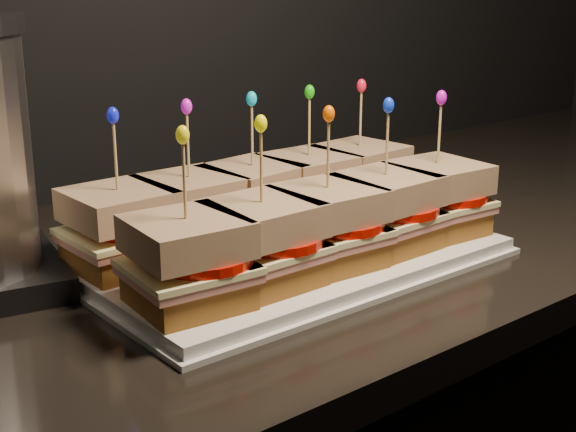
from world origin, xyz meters
TOP-DOWN VIEW (x-y plane):
  - granite_slab at (0.79, 1.68)m, footprint 2.62×0.65m
  - platter at (0.81, 1.61)m, footprint 0.44×0.27m
  - platter_rim at (0.81, 1.61)m, footprint 0.45×0.28m
  - sandwich_0_bread_bot at (0.64, 1.67)m, footprint 0.10×0.10m
  - sandwich_0_ham at (0.64, 1.67)m, footprint 0.11×0.10m
  - sandwich_0_cheese at (0.64, 1.67)m, footprint 0.11×0.10m
  - sandwich_0_tomato at (0.65, 1.66)m, footprint 0.09×0.09m
  - sandwich_0_bread_top at (0.64, 1.67)m, footprint 0.10×0.10m
  - sandwich_0_pick at (0.64, 1.67)m, footprint 0.00×0.00m
  - sandwich_0_frill at (0.64, 1.67)m, footprint 0.01×0.01m
  - sandwich_1_bread_bot at (0.72, 1.67)m, footprint 0.10×0.10m
  - sandwich_1_ham at (0.72, 1.67)m, footprint 0.10×0.10m
  - sandwich_1_cheese at (0.72, 1.67)m, footprint 0.11×0.10m
  - sandwich_1_tomato at (0.74, 1.66)m, footprint 0.09×0.09m
  - sandwich_1_bread_top at (0.72, 1.67)m, footprint 0.10×0.10m
  - sandwich_1_pick at (0.72, 1.67)m, footprint 0.00×0.00m
  - sandwich_1_frill at (0.72, 1.67)m, footprint 0.01×0.01m
  - sandwich_2_bread_bot at (0.81, 1.67)m, footprint 0.10×0.10m
  - sandwich_2_ham at (0.81, 1.67)m, footprint 0.11×0.11m
  - sandwich_2_cheese at (0.81, 1.67)m, footprint 0.12×0.11m
  - sandwich_2_tomato at (0.82, 1.66)m, footprint 0.09×0.09m
  - sandwich_2_bread_top at (0.81, 1.67)m, footprint 0.11×0.11m
  - sandwich_2_pick at (0.81, 1.67)m, footprint 0.00×0.00m
  - sandwich_2_frill at (0.81, 1.67)m, footprint 0.01×0.01m
  - sandwich_3_bread_bot at (0.89, 1.67)m, footprint 0.10×0.10m
  - sandwich_3_ham at (0.89, 1.67)m, footprint 0.11×0.10m
  - sandwich_3_cheese at (0.89, 1.67)m, footprint 0.11×0.10m
  - sandwich_3_tomato at (0.90, 1.66)m, footprint 0.09×0.09m
  - sandwich_3_bread_top at (0.89, 1.67)m, footprint 0.10×0.10m
  - sandwich_3_pick at (0.89, 1.67)m, footprint 0.00×0.00m
  - sandwich_3_frill at (0.89, 1.67)m, footprint 0.01×0.01m
  - sandwich_4_bread_bot at (0.98, 1.67)m, footprint 0.10×0.10m
  - sandwich_4_ham at (0.98, 1.67)m, footprint 0.11×0.11m
  - sandwich_4_cheese at (0.98, 1.67)m, footprint 0.11×0.11m
  - sandwich_4_tomato at (0.99, 1.66)m, footprint 0.09×0.09m
  - sandwich_4_bread_top at (0.98, 1.67)m, footprint 0.10×0.10m
  - sandwich_4_pick at (0.98, 1.67)m, footprint 0.00×0.00m
  - sandwich_4_frill at (0.98, 1.67)m, footprint 0.01×0.01m
  - sandwich_5_bread_bot at (0.64, 1.54)m, footprint 0.10×0.10m
  - sandwich_5_ham at (0.64, 1.54)m, footprint 0.11×0.11m
  - sandwich_5_cheese at (0.64, 1.54)m, footprint 0.11×0.11m
  - sandwich_5_tomato at (0.65, 1.54)m, footprint 0.09×0.09m
  - sandwich_5_bread_top at (0.64, 1.54)m, footprint 0.10×0.10m
  - sandwich_5_pick at (0.64, 1.54)m, footprint 0.00×0.00m
  - sandwich_5_frill at (0.64, 1.54)m, footprint 0.01×0.01m
  - sandwich_6_bread_bot at (0.72, 1.54)m, footprint 0.09×0.09m
  - sandwich_6_ham at (0.72, 1.54)m, footprint 0.10×0.10m
  - sandwich_6_cheese at (0.72, 1.54)m, footprint 0.11×0.10m
  - sandwich_6_tomato at (0.74, 1.54)m, footprint 0.09×0.09m
  - sandwich_6_bread_top at (0.72, 1.54)m, footprint 0.10×0.10m
  - sandwich_6_pick at (0.72, 1.54)m, footprint 0.00×0.00m
  - sandwich_6_frill at (0.72, 1.54)m, footprint 0.01×0.01m
  - sandwich_7_bread_bot at (0.81, 1.54)m, footprint 0.10×0.10m
  - sandwich_7_ham at (0.81, 1.54)m, footprint 0.11×0.11m
  - sandwich_7_cheese at (0.81, 1.54)m, footprint 0.11×0.11m
  - sandwich_7_tomato at (0.82, 1.54)m, footprint 0.09×0.09m
  - sandwich_7_bread_top at (0.81, 1.54)m, footprint 0.10×0.10m
  - sandwich_7_pick at (0.81, 1.54)m, footprint 0.00×0.00m
  - sandwich_7_frill at (0.81, 1.54)m, footprint 0.01×0.01m
  - sandwich_8_bread_bot at (0.89, 1.54)m, footprint 0.10×0.10m
  - sandwich_8_ham at (0.89, 1.54)m, footprint 0.11×0.10m
  - sandwich_8_cheese at (0.89, 1.54)m, footprint 0.11×0.10m
  - sandwich_8_tomato at (0.90, 1.54)m, footprint 0.09×0.09m
  - sandwich_8_bread_top at (0.89, 1.54)m, footprint 0.10×0.10m
  - sandwich_8_pick at (0.89, 1.54)m, footprint 0.00×0.00m
  - sandwich_8_frill at (0.89, 1.54)m, footprint 0.01×0.01m
  - sandwich_9_bread_bot at (0.98, 1.54)m, footprint 0.10×0.10m
  - sandwich_9_ham at (0.98, 1.54)m, footprint 0.11×0.11m
  - sandwich_9_cheese at (0.98, 1.54)m, footprint 0.11×0.11m
  - sandwich_9_tomato at (0.99, 1.54)m, footprint 0.09×0.09m
  - sandwich_9_bread_top at (0.98, 1.54)m, footprint 0.10×0.10m
  - sandwich_9_pick at (0.98, 1.54)m, footprint 0.00×0.00m
  - sandwich_9_frill at (0.98, 1.54)m, footprint 0.01×0.01m

SIDE VIEW (x-z plane):
  - granite_slab at x=0.79m, z-range 0.91..0.95m
  - platter_rim at x=0.81m, z-range 0.95..0.95m
  - platter at x=0.81m, z-range 0.95..0.96m
  - sandwich_0_bread_bot at x=0.64m, z-range 0.96..0.99m
  - sandwich_1_bread_bot at x=0.72m, z-range 0.96..0.99m
  - sandwich_2_bread_bot at x=0.81m, z-range 0.96..0.99m
  - sandwich_3_bread_bot at x=0.89m, z-range 0.96..0.99m
  - sandwich_4_bread_bot at x=0.98m, z-range 0.96..0.99m
  - sandwich_5_bread_bot at x=0.64m, z-range 0.96..0.99m
  - sandwich_6_bread_bot at x=0.72m, z-range 0.96..0.99m
  - sandwich_7_bread_bot at x=0.81m, z-range 0.96..0.99m
  - sandwich_8_bread_bot at x=0.89m, z-range 0.96..0.99m
  - sandwich_9_bread_bot at x=0.98m, z-range 0.96..0.99m
  - sandwich_0_ham at x=0.64m, z-range 0.99..1.00m
  - sandwich_1_ham at x=0.72m, z-range 0.99..1.00m
  - sandwich_2_ham at x=0.81m, z-range 0.99..1.00m
  - sandwich_3_ham at x=0.89m, z-range 0.99..1.00m
  - sandwich_4_ham at x=0.98m, z-range 0.99..1.00m
  - sandwich_5_ham at x=0.64m, z-range 0.99..1.00m
  - sandwich_6_ham at x=0.72m, z-range 0.99..1.00m
  - sandwich_7_ham at x=0.81m, z-range 0.99..1.00m
  - sandwich_8_ham at x=0.89m, z-range 0.99..1.00m
  - sandwich_9_ham at x=0.98m, z-range 0.99..1.00m
  - sandwich_0_cheese at x=0.64m, z-range 1.00..1.01m
  - sandwich_1_cheese at x=0.72m, z-range 1.00..1.01m
  - sandwich_2_cheese at x=0.81m, z-range 1.00..1.01m
  - sandwich_3_cheese at x=0.89m, z-range 1.00..1.01m
  - sandwich_4_cheese at x=0.98m, z-range 1.00..1.01m
  - sandwich_5_cheese at x=0.64m, z-range 1.00..1.01m
  - sandwich_6_cheese at x=0.72m, z-range 1.00..1.01m
  - sandwich_7_cheese at x=0.81m, z-range 1.00..1.01m
  - sandwich_8_cheese at x=0.89m, z-range 1.00..1.01m
  - sandwich_9_cheese at x=0.98m, z-range 1.00..1.01m
  - sandwich_0_tomato at x=0.65m, z-range 1.01..1.01m
  - sandwich_1_tomato at x=0.74m, z-range 1.01..1.01m
  - sandwich_2_tomato at x=0.82m, z-range 1.01..1.01m
  - sandwich_3_tomato at x=0.90m, z-range 1.01..1.01m
  - sandwich_4_tomato at x=0.99m, z-range 1.01..1.01m
  - sandwich_5_tomato at x=0.65m, z-range 1.01..1.01m
  - sandwich_6_tomato at x=0.74m, z-range 1.01..1.01m
  - sandwich_7_tomato at x=0.82m, z-range 1.01..1.01m
  - sandwich_8_tomato at x=0.90m, z-range 1.01..1.01m
  - sandwich_9_tomato at x=0.99m, z-range 1.01..1.01m
  - sandwich_0_bread_top at x=0.64m, z-range 1.01..1.05m
  - sandwich_1_bread_top at x=0.72m, z-range 1.01..1.05m
  - sandwich_2_bread_top at x=0.81m, z-range 1.01..1.05m
  - sandwich_3_bread_top at x=0.89m, z-range 1.01..1.05m
  - sandwich_4_bread_top at x=0.98m, z-range 1.01..1.05m
  - sandwich_5_bread_top at x=0.64m, z-range 1.01..1.05m
  - sandwich_6_bread_top at x=0.72m, z-range 1.01..1.05m
  - sandwich_7_bread_top at x=0.81m, z-range 1.01..1.05m
  - sandwich_8_bread_top at x=0.89m, z-range 1.01..1.05m
  - sandwich_9_bread_top at x=0.98m, z-range 1.01..1.05m
  - sandwich_0_pick at x=0.64m, z-range 1.03..1.12m
  - sandwich_1_pick at x=0.72m, z-range 1.03..1.12m
  - sandwich_2_pick at x=0.81m, z-range 1.03..1.12m
  - sandwich_3_pick at x=0.89m, z-range 1.03..1.12m
  - sandwich_4_pick at x=0.98m, z-range 1.03..1.12m
  - sandwich_5_pick at x=0.64m, z-range 1.03..1.12m
  - sandwich_6_pick at x=0.72m, z-range 1.03..1.12m
  - sandwich_7_pick at x=0.81m, z-range 1.03..1.12m
  - sandwich_8_pick at x=0.89m, z-range 1.03..1.12m
  - sandwich_9_pick at x=0.98m, z-range 1.03..1.12m
  - sandwich_0_frill at x=0.64m, z-range 1.11..1.13m
  - sandwich_1_frill at x=0.72m, z-range 1.11..1.13m
  - sandwich_2_frill at x=0.81m, z-range 1.11..1.13m
  - sandwich_3_frill at x=0.89m, z-range 1.11..1.13m
  - sandwich_4_frill at x=0.98m, z-range 1.11..1.13m
  - sandwich_5_frill at x=0.64m, z-range 1.11..1.13m
  - sandwich_6_frill at x=0.72m, z-range 1.11..1.13m
  - sandwich_7_frill at x=0.81m, z-range 1.11..1.13m
  - sandwich_8_frill at x=0.89m, z-range 1.11..1.13m
  - sandwich_9_frill at x=0.98m, z-range 1.11..1.13m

